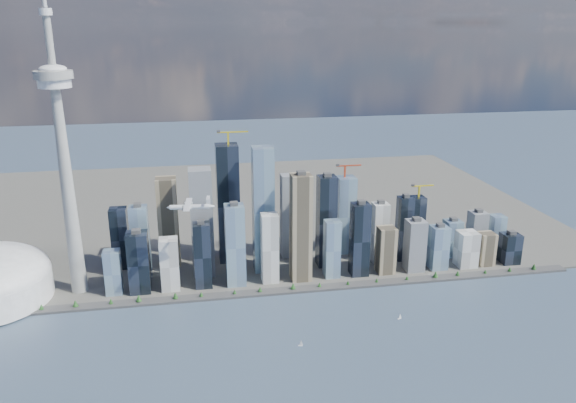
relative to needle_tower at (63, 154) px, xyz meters
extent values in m
plane|color=#314057|center=(300.00, -310.00, -235.84)|extent=(4000.00, 4000.00, 0.00)
cube|color=#383838|center=(300.00, -60.00, -233.84)|extent=(1100.00, 22.00, 4.00)
cube|color=#4C4C47|center=(300.00, 390.00, -234.34)|extent=(1400.00, 900.00, 3.00)
cylinder|color=#3F2D1E|center=(-90.00, -60.00, -230.64)|extent=(1.00, 1.00, 2.40)
cone|color=#1D4B1B|center=(-90.00, -60.00, -227.04)|extent=(7.20, 7.20, 8.00)
cylinder|color=#3F2D1E|center=(-3.33, -60.00, -230.64)|extent=(1.00, 1.00, 2.40)
cone|color=#1D4B1B|center=(-3.33, -60.00, -227.04)|extent=(7.20, 7.20, 8.00)
cylinder|color=#3F2D1E|center=(83.33, -60.00, -230.64)|extent=(1.00, 1.00, 2.40)
cone|color=#1D4B1B|center=(83.33, -60.00, -227.04)|extent=(7.20, 7.20, 8.00)
cylinder|color=#3F2D1E|center=(170.00, -60.00, -230.64)|extent=(1.00, 1.00, 2.40)
cone|color=#1D4B1B|center=(170.00, -60.00, -227.04)|extent=(7.20, 7.20, 8.00)
cylinder|color=#3F2D1E|center=(256.67, -60.00, -230.64)|extent=(1.00, 1.00, 2.40)
cone|color=#1D4B1B|center=(256.67, -60.00, -227.04)|extent=(7.20, 7.20, 8.00)
cylinder|color=#3F2D1E|center=(343.33, -60.00, -230.64)|extent=(1.00, 1.00, 2.40)
cone|color=#1D4B1B|center=(343.33, -60.00, -227.04)|extent=(7.20, 7.20, 8.00)
cylinder|color=#3F2D1E|center=(430.00, -60.00, -230.64)|extent=(1.00, 1.00, 2.40)
cone|color=#1D4B1B|center=(430.00, -60.00, -227.04)|extent=(7.20, 7.20, 8.00)
cylinder|color=#3F2D1E|center=(516.67, -60.00, -230.64)|extent=(1.00, 1.00, 2.40)
cone|color=#1D4B1B|center=(516.67, -60.00, -227.04)|extent=(7.20, 7.20, 8.00)
cylinder|color=#3F2D1E|center=(603.33, -60.00, -230.64)|extent=(1.00, 1.00, 2.40)
cone|color=#1D4B1B|center=(603.33, -60.00, -227.04)|extent=(7.20, 7.20, 8.00)
cylinder|color=#3F2D1E|center=(690.00, -60.00, -230.64)|extent=(1.00, 1.00, 2.40)
cone|color=#1D4B1B|center=(690.00, -60.00, -227.04)|extent=(7.20, 7.20, 8.00)
cylinder|color=#3F2D1E|center=(776.67, -60.00, -230.64)|extent=(1.00, 1.00, 2.40)
cone|color=#1D4B1B|center=(776.67, -60.00, -227.04)|extent=(7.20, 7.20, 8.00)
cube|color=black|center=(100.00, -20.00, -181.37)|extent=(34.00, 34.00, 102.94)
cube|color=#7692B2|center=(100.00, 30.00, -167.33)|extent=(30.00, 30.00, 131.02)
cube|color=silver|center=(150.00, -20.00, -188.39)|extent=(30.00, 30.00, 88.91)
cube|color=tan|center=(150.00, 85.00, -150.95)|extent=(36.00, 36.00, 163.78)
cube|color=slate|center=(205.00, 30.00, -136.91)|extent=(38.00, 38.00, 191.85)
cube|color=black|center=(205.00, -20.00, -176.69)|extent=(28.00, 28.00, 112.30)
cube|color=#7692B2|center=(260.00, -20.00, -162.65)|extent=(32.00, 32.00, 140.38)
cube|color=black|center=(260.00, 85.00, -122.87)|extent=(40.00, 40.00, 219.93)
cube|color=#7692B2|center=(315.00, 30.00, -120.54)|extent=(36.00, 36.00, 224.61)
cube|color=silver|center=(315.00, -20.00, -172.01)|extent=(28.00, 28.00, 121.66)
cube|color=tan|center=(370.00, -20.00, -139.25)|extent=(34.00, 34.00, 187.17)
cube|color=slate|center=(370.00, 85.00, -153.29)|extent=(30.00, 30.00, 159.10)
cube|color=black|center=(425.00, 30.00, -148.61)|extent=(32.00, 32.00, 168.46)
cube|color=#7692B2|center=(425.00, -20.00, -181.37)|extent=(26.00, 26.00, 102.94)
cube|color=black|center=(475.00, -20.00, -167.33)|extent=(30.00, 30.00, 131.02)
cube|color=#7692B2|center=(475.00, 85.00, -157.97)|extent=(34.00, 34.00, 149.74)
cube|color=silver|center=(525.00, 30.00, -176.69)|extent=(28.00, 28.00, 112.30)
cube|color=tan|center=(525.00, -20.00, -190.72)|extent=(30.00, 30.00, 84.23)
cube|color=slate|center=(575.00, -20.00, -186.05)|extent=(32.00, 32.00, 93.59)
cube|color=black|center=(575.00, 30.00, -172.01)|extent=(26.00, 26.00, 121.66)
cube|color=#7692B2|center=(625.00, -20.00, -193.06)|extent=(30.00, 30.00, 79.55)
cube|color=black|center=(625.00, 85.00, -181.37)|extent=(28.00, 28.00, 102.94)
cube|color=#7692B2|center=(675.00, 30.00, -197.74)|extent=(30.00, 30.00, 70.19)
cube|color=silver|center=(675.00, -20.00, -200.08)|extent=(34.00, 34.00, 65.51)
cube|color=tan|center=(720.00, -20.00, -202.42)|extent=(28.00, 28.00, 60.83)
cube|color=slate|center=(720.00, 30.00, -190.72)|extent=(30.00, 30.00, 84.23)
cube|color=black|center=(765.00, -20.00, -204.76)|extent=(32.00, 32.00, 56.15)
cube|color=#7692B2|center=(765.00, 30.00, -195.40)|extent=(26.00, 26.00, 74.87)
cube|color=black|center=(60.00, 85.00, -176.69)|extent=(30.00, 30.00, 112.30)
cube|color=#7692B2|center=(60.00, -20.00, -195.40)|extent=(26.00, 26.00, 74.87)
cube|color=yellow|center=(260.00, 85.00, -1.91)|extent=(3.00, 3.00, 22.00)
cube|color=yellow|center=(268.25, 85.00, 9.09)|extent=(55.00, 2.20, 2.20)
cube|color=#383838|center=(243.50, 85.00, 11.09)|extent=(6.00, 4.00, 4.00)
cube|color=#BE391B|center=(475.00, 85.00, -72.10)|extent=(3.00, 3.00, 22.00)
cube|color=#BE391B|center=(482.20, 85.00, -61.10)|extent=(48.00, 2.20, 2.20)
cube|color=#383838|center=(460.60, 85.00, -59.10)|extent=(6.00, 4.00, 4.00)
cube|color=yellow|center=(625.00, 85.00, -118.89)|extent=(3.00, 3.00, 22.00)
cube|color=yellow|center=(631.75, 85.00, -107.89)|extent=(45.00, 2.20, 2.20)
cube|color=#383838|center=(611.50, 85.00, -105.89)|extent=(6.00, 4.00, 4.00)
cone|color=gray|center=(0.00, 0.00, -62.84)|extent=(26.00, 26.00, 340.00)
cylinder|color=silver|center=(0.00, 0.00, 107.16)|extent=(48.00, 48.00, 14.00)
cylinder|color=gray|center=(0.00, 0.00, 119.16)|extent=(56.00, 56.00, 12.00)
ellipsoid|color=silver|center=(0.00, 0.00, 127.16)|extent=(40.00, 40.00, 14.00)
cylinder|color=gray|center=(0.00, 0.00, 167.16)|extent=(11.00, 11.00, 80.00)
cylinder|color=silver|center=(0.00, 0.00, 207.16)|extent=(18.00, 18.00, 10.00)
cylinder|color=silver|center=(187.32, -82.90, -70.39)|extent=(58.95, 12.21, 7.21)
cone|color=silver|center=(157.03, -80.29, -70.39)|extent=(8.47, 7.86, 7.21)
cone|color=silver|center=(218.73, -85.61, -70.39)|extent=(11.84, 8.15, 7.21)
cube|color=silver|center=(185.08, -82.71, -66.56)|extent=(14.39, 63.59, 1.13)
cylinder|color=silver|center=(184.02, -95.05, -68.36)|extent=(12.69, 5.10, 4.05)
cylinder|color=silver|center=(186.14, -70.37, -68.36)|extent=(12.69, 5.10, 4.05)
cylinder|color=#3F3F3F|center=(177.28, -94.47, -68.36)|extent=(1.11, 9.00, 9.01)
cylinder|color=#3F3F3F|center=(179.41, -69.79, -68.36)|extent=(1.11, 9.00, 9.01)
cube|color=silver|center=(215.37, -85.32, -63.18)|extent=(6.36, 1.44, 12.39)
cube|color=silver|center=(215.37, -85.32, -56.87)|extent=(6.68, 20.62, 0.79)
cube|color=white|center=(328.86, -225.43, -235.42)|extent=(6.54, 3.17, 0.84)
cylinder|color=#999999|center=(328.86, -225.43, -230.60)|extent=(0.25, 0.25, 9.42)
cube|color=white|center=(491.55, -179.04, -235.45)|extent=(6.02, 3.21, 0.77)
cylinder|color=#999999|center=(491.55, -179.04, -231.03)|extent=(0.23, 0.23, 8.65)
camera|label=1|loc=(191.79, -892.55, 192.34)|focal=35.00mm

